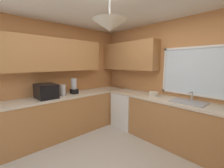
# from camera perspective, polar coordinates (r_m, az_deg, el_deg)

# --- Properties ---
(room_shell) EXTENTS (3.96, 3.68, 2.58)m
(room_shell) POSITION_cam_1_polar(r_m,az_deg,el_deg) (2.54, 1.09, 10.50)
(room_shell) COLOR #C6844C
(room_shell) RESTS_ON ground_plane
(counter_run_left) EXTENTS (0.65, 3.29, 0.91)m
(counter_run_left) POSITION_cam_1_polar(r_m,az_deg,el_deg) (3.52, -18.84, -11.56)
(counter_run_left) COLOR #AD7542
(counter_run_left) RESTS_ON ground_plane
(counter_run_back) EXTENTS (3.05, 0.65, 0.91)m
(counter_run_back) POSITION_cam_1_polar(r_m,az_deg,el_deg) (3.24, 22.26, -13.49)
(counter_run_back) COLOR #AD7542
(counter_run_back) RESTS_ON ground_plane
(dishwasher) EXTENTS (0.60, 0.60, 0.87)m
(dishwasher) POSITION_cam_1_polar(r_m,az_deg,el_deg) (3.83, 5.97, -9.95)
(dishwasher) COLOR white
(dishwasher) RESTS_ON ground_plane
(microwave) EXTENTS (0.48, 0.36, 0.29)m
(microwave) POSITION_cam_1_polar(r_m,az_deg,el_deg) (3.26, -24.51, -2.52)
(microwave) COLOR black
(microwave) RESTS_ON counter_run_left
(kettle) EXTENTS (0.13, 0.13, 0.24)m
(kettle) POSITION_cam_1_polar(r_m,az_deg,el_deg) (3.37, -18.81, -2.31)
(kettle) COLOR #B7B7BC
(kettle) RESTS_ON counter_run_left
(sink_assembly) EXTENTS (0.58, 0.40, 0.19)m
(sink_assembly) POSITION_cam_1_polar(r_m,az_deg,el_deg) (3.01, 27.89, -6.21)
(sink_assembly) COLOR #9EA0A5
(sink_assembly) RESTS_ON counter_run_back
(bowl) EXTENTS (0.20, 0.20, 0.09)m
(bowl) POSITION_cam_1_polar(r_m,az_deg,el_deg) (3.30, 15.94, -3.76)
(bowl) COLOR beige
(bowl) RESTS_ON counter_run_back
(blender_appliance) EXTENTS (0.15, 0.15, 0.36)m
(blender_appliance) POSITION_cam_1_polar(r_m,az_deg,el_deg) (3.50, -14.70, -1.09)
(blender_appliance) COLOR black
(blender_appliance) RESTS_ON counter_run_left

